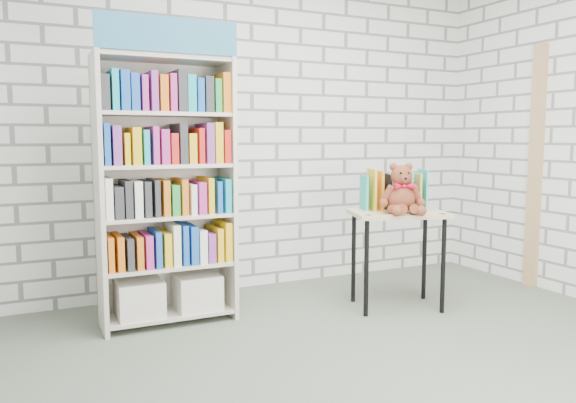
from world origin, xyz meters
name	(u,v)px	position (x,y,z in m)	size (l,w,h in m)	color
ground	(385,369)	(0.00, 0.00, 0.00)	(4.50, 4.50, 0.00)	#525B4D
room_shell	(392,48)	(0.00, 0.00, 1.78)	(4.52, 4.02, 2.81)	silver
bookshelf	(166,189)	(-0.91, 1.36, 0.95)	(0.93, 0.36, 2.09)	beige
display_table	(398,225)	(0.77, 0.94, 0.64)	(0.81, 0.67, 0.75)	tan
table_books	(394,191)	(0.80, 1.05, 0.89)	(0.53, 0.35, 0.29)	#28AFA3
teddy_bear	(402,193)	(0.72, 0.84, 0.90)	(0.34, 0.34, 0.37)	maroon
door_trim	(535,168)	(2.23, 0.95, 1.05)	(0.05, 0.12, 2.10)	tan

